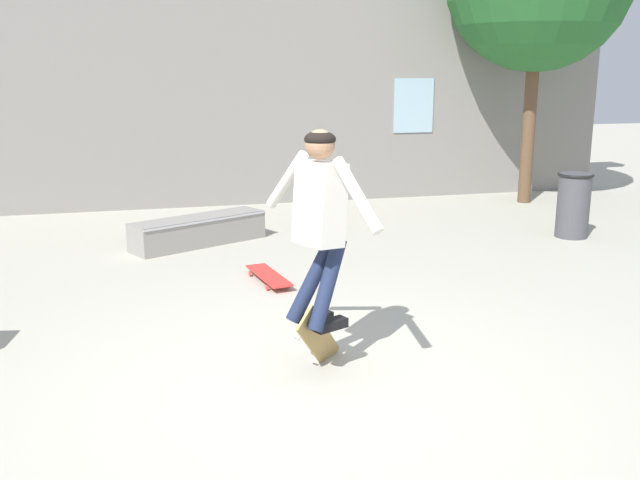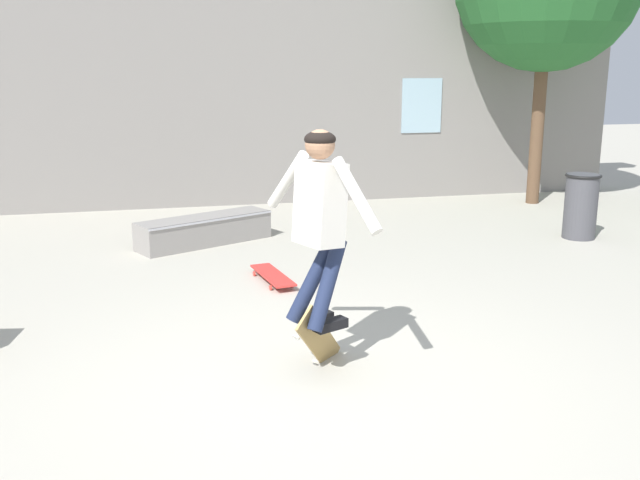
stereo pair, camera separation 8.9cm
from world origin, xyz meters
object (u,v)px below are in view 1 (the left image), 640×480
Objects in this scene: trash_bin at (573,204)px; skater at (320,212)px; skateboard_resting at (269,275)px; skate_ledge at (199,231)px; skateboard_flipping at (319,339)px.

skater reaches higher than trash_bin.
skater is 2.58m from skateboard_resting.
skate_ledge is at bearing 170.61° from trash_bin.
skater reaches higher than skateboard_resting.
trash_bin is 0.59× the size of skater.
skateboard_resting is at bearing -98.91° from skate_ledge.
trash_bin is 5.39m from skateboard_flipping.
skateboard_flipping is (0.01, 0.07, -0.98)m from skater.
skater is at bearing -142.11° from trash_bin.
skateboard_resting is (-4.25, -1.02, -0.38)m from trash_bin.
skater is 0.98m from skateboard_flipping.
skate_ledge is 4.90m from trash_bin.
skateboard_flipping is at bearing -142.63° from trash_bin.
skater is (0.54, -4.13, 1.03)m from skate_ledge.
trash_bin is 1.24× the size of skateboard_flipping.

